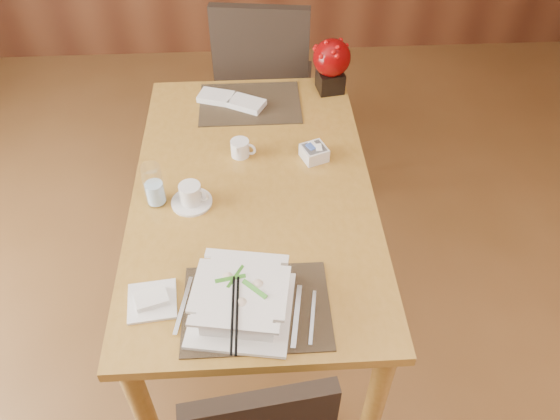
{
  "coord_description": "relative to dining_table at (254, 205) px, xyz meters",
  "views": [
    {
      "loc": [
        0.02,
        -0.92,
        2.15
      ],
      "look_at": [
        0.09,
        0.35,
        0.87
      ],
      "focal_mm": 35.0,
      "sensor_mm": 36.0,
      "label": 1
    }
  ],
  "objects": [
    {
      "name": "dining_table",
      "position": [
        0.0,
        0.0,
        0.0
      ],
      "size": [
        0.9,
        1.5,
        0.75
      ],
      "color": "#A5772E",
      "rests_on": "ground"
    },
    {
      "name": "placemat_near",
      "position": [
        0.0,
        -0.55,
        0.1
      ],
      "size": [
        0.45,
        0.33,
        0.01
      ],
      "primitive_type": "cube",
      "color": "black",
      "rests_on": "dining_table"
    },
    {
      "name": "placemat_far",
      "position": [
        0.0,
        0.55,
        0.1
      ],
      "size": [
        0.45,
        0.33,
        0.01
      ],
      "primitive_type": "cube",
      "color": "black",
      "rests_on": "dining_table"
    },
    {
      "name": "soup_setting",
      "position": [
        -0.04,
        -0.56,
        0.16
      ],
      "size": [
        0.35,
        0.35,
        0.12
      ],
      "rotation": [
        0.0,
        0.0,
        -0.17
      ],
      "color": "silver",
      "rests_on": "dining_table"
    },
    {
      "name": "coffee_cup",
      "position": [
        -0.22,
        -0.08,
        0.13
      ],
      "size": [
        0.15,
        0.15,
        0.09
      ],
      "rotation": [
        0.0,
        0.0,
        -0.34
      ],
      "color": "silver",
      "rests_on": "dining_table"
    },
    {
      "name": "water_glass",
      "position": [
        -0.35,
        -0.06,
        0.18
      ],
      "size": [
        0.09,
        0.09,
        0.17
      ],
      "primitive_type": "cylinder",
      "rotation": [
        0.0,
        0.0,
        -0.32
      ],
      "color": "white",
      "rests_on": "dining_table"
    },
    {
      "name": "creamer_jug",
      "position": [
        -0.05,
        0.19,
        0.13
      ],
      "size": [
        0.12,
        0.12,
        0.07
      ],
      "primitive_type": null,
      "rotation": [
        0.0,
        0.0,
        -0.32
      ],
      "color": "silver",
      "rests_on": "dining_table"
    },
    {
      "name": "sugar_caddy",
      "position": [
        0.25,
        0.15,
        0.12
      ],
      "size": [
        0.12,
        0.12,
        0.06
      ],
      "primitive_type": "cube",
      "rotation": [
        0.0,
        0.0,
        0.37
      ],
      "color": "silver",
      "rests_on": "dining_table"
    },
    {
      "name": "berry_decor",
      "position": [
        0.37,
        0.64,
        0.24
      ],
      "size": [
        0.17,
        0.17,
        0.25
      ],
      "rotation": [
        0.0,
        0.0,
        0.16
      ],
      "color": "black",
      "rests_on": "dining_table"
    },
    {
      "name": "napkins_far",
      "position": [
        -0.07,
        0.55,
        0.12
      ],
      "size": [
        0.32,
        0.22,
        0.03
      ],
      "primitive_type": null,
      "rotation": [
        0.0,
        0.0,
        -0.42
      ],
      "color": "white",
      "rests_on": "dining_table"
    },
    {
      "name": "bread_plate",
      "position": [
        -0.32,
        -0.51,
        0.1
      ],
      "size": [
        0.16,
        0.16,
        0.01
      ],
      "primitive_type": "cube",
      "rotation": [
        0.0,
        0.0,
        0.11
      ],
      "color": "silver",
      "rests_on": "dining_table"
    },
    {
      "name": "far_chair",
      "position": [
        0.08,
        1.0,
        -0.06
      ],
      "size": [
        0.55,
        0.55,
        1.05
      ],
      "rotation": [
        0.0,
        0.0,
        3.01
      ],
      "color": "black",
      "rests_on": "ground"
    }
  ]
}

